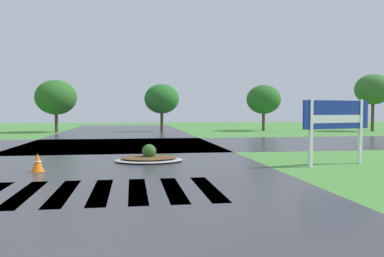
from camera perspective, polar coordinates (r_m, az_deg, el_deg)
The scene contains 7 objects.
asphalt_roadway at distance 14.44m, azimuth -11.64°, elevation -5.43°, with size 11.20×80.00×0.01m, color #35353A.
asphalt_cross_road at distance 23.52m, azimuth -10.47°, elevation -2.31°, with size 90.00×10.08×0.01m, color #35353A.
crosswalk_stripes at distance 10.23m, azimuth -12.91°, elevation -8.79°, with size 5.85×3.36×0.01m.
estate_billboard at distance 15.43m, azimuth 19.97°, elevation 1.34°, with size 2.90×0.81×2.42m.
median_island at distance 15.79m, azimuth -6.17°, elevation -4.22°, with size 2.67×2.09×0.68m.
traffic_cone at distance 13.95m, azimuth -21.23°, elevation -4.61°, with size 0.40×0.40×0.62m.
background_treeline at distance 37.12m, azimuth -7.03°, elevation 4.79°, with size 41.82×6.08×5.46m.
Camera 1 is at (0.77, -4.28, 2.02)m, focal length 37.25 mm.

